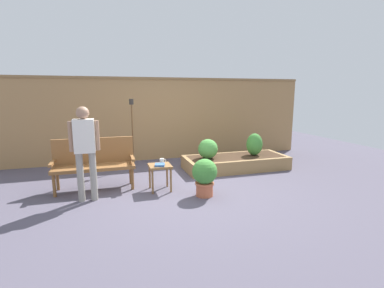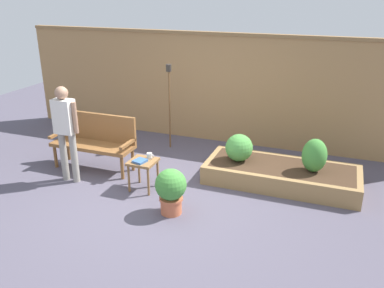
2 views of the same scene
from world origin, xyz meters
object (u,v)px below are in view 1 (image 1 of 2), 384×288
at_px(cup_on_table, 162,161).
at_px(side_table, 160,169).
at_px(shrub_far_corner, 254,144).
at_px(person_by_bench, 85,146).
at_px(tiki_torch, 132,121).
at_px(garden_bench, 94,160).
at_px(shrub_near_bench, 208,149).
at_px(potted_boxwood, 205,175).
at_px(book_on_table, 160,165).

bearing_deg(cup_on_table, side_table, -120.28).
bearing_deg(shrub_far_corner, person_by_bench, -163.70).
bearing_deg(tiki_torch, cup_on_table, -76.97).
height_order(garden_bench, shrub_far_corner, garden_bench).
bearing_deg(side_table, garden_bench, 157.93).
xyz_separation_m(side_table, shrub_near_bench, (1.27, 0.92, 0.13)).
bearing_deg(garden_bench, potted_boxwood, -28.02).
xyz_separation_m(garden_bench, shrub_near_bench, (2.41, 0.46, -0.02)).
bearing_deg(shrub_near_bench, shrub_far_corner, 0.00).
relative_size(book_on_table, shrub_far_corner, 0.36).
relative_size(shrub_far_corner, tiki_torch, 0.32).
bearing_deg(cup_on_table, tiki_torch, 103.03).
relative_size(cup_on_table, person_by_bench, 0.08).
bearing_deg(shrub_near_bench, garden_bench, -169.22).
distance_m(potted_boxwood, shrub_far_corner, 2.27).
bearing_deg(shrub_far_corner, book_on_table, -158.00).
bearing_deg(side_table, book_on_table, -100.30).
distance_m(garden_bench, book_on_table, 1.25).
bearing_deg(book_on_table, tiki_torch, 113.20).
height_order(side_table, shrub_far_corner, shrub_far_corner).
bearing_deg(tiki_torch, shrub_far_corner, -16.82).
relative_size(garden_bench, person_by_bench, 0.92).
xyz_separation_m(side_table, potted_boxwood, (0.69, -0.51, -0.02)).
distance_m(shrub_near_bench, shrub_far_corner, 1.17).
distance_m(side_table, book_on_table, 0.12).
bearing_deg(garden_bench, cup_on_table, -16.39).
xyz_separation_m(book_on_table, potted_boxwood, (0.70, -0.44, -0.12)).
distance_m(cup_on_table, shrub_near_bench, 1.45).
bearing_deg(shrub_far_corner, cup_on_table, -161.06).
height_order(tiki_torch, person_by_bench, tiki_torch).
bearing_deg(book_on_table, person_by_bench, -162.32).
relative_size(potted_boxwood, tiki_torch, 0.40).
height_order(cup_on_table, book_on_table, cup_on_table).
distance_m(garden_bench, potted_boxwood, 2.08).
bearing_deg(potted_boxwood, shrub_far_corner, 39.26).
distance_m(side_table, shrub_near_bench, 1.57).
distance_m(side_table, tiki_torch, 1.93).
bearing_deg(person_by_bench, garden_bench, 81.20).
distance_m(book_on_table, tiki_torch, 1.95).
height_order(garden_bench, person_by_bench, person_by_bench).
bearing_deg(side_table, shrub_far_corner, 20.74).
relative_size(side_table, shrub_far_corner, 0.92).
height_order(book_on_table, tiki_torch, tiki_torch).
distance_m(book_on_table, shrub_near_bench, 1.62).
bearing_deg(shrub_near_bench, potted_boxwood, -112.09).
relative_size(shrub_near_bench, person_by_bench, 0.29).
distance_m(book_on_table, shrub_far_corner, 2.64).
relative_size(shrub_far_corner, person_by_bench, 0.34).
distance_m(cup_on_table, tiki_torch, 1.80).
bearing_deg(person_by_bench, potted_boxwood, -10.51).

